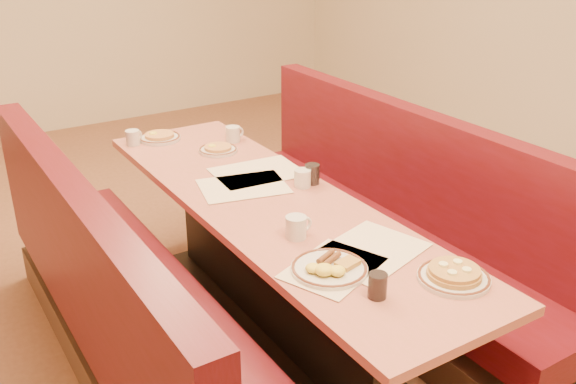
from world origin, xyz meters
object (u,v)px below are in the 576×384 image
booth_right (387,236)px  diner_table (272,270)px  coffee_mug_c (233,134)px  soda_tumbler_near (378,286)px  eggs_plate (329,268)px  coffee_mug_b (297,227)px  pancake_plate (454,275)px  booth_left (128,319)px  coffee_mug_a (303,178)px  soda_tumbler_mid (312,174)px  coffee_mug_d (133,137)px

booth_right → diner_table: bearing=180.0°
coffee_mug_c → soda_tumbler_near: soda_tumbler_near is taller
eggs_plate → coffee_mug_c: coffee_mug_c is taller
coffee_mug_c → coffee_mug_b: bearing=-114.1°
pancake_plate → coffee_mug_b: 0.66m
eggs_plate → booth_left: bearing=131.2°
booth_right → coffee_mug_b: (-0.83, -0.37, 0.44)m
booth_left → coffee_mug_b: bearing=-30.1°
diner_table → booth_left: 0.73m
pancake_plate → booth_left: bearing=134.3°
booth_left → coffee_mug_a: 1.05m
coffee_mug_a → coffee_mug_c: size_ratio=0.95×
booth_left → coffee_mug_a: size_ratio=22.18×
diner_table → soda_tumbler_mid: bearing=14.2°
booth_right → soda_tumbler_near: 1.30m
coffee_mug_c → coffee_mug_d: 0.58m
coffee_mug_d → booth_left: bearing=-137.5°
eggs_plate → coffee_mug_d: bearing=93.9°
diner_table → coffee_mug_d: (-0.27, 1.10, 0.42)m
soda_tumbler_mid → booth_right: bearing=-8.9°
diner_table → soda_tumbler_mid: soda_tumbler_mid is taller
coffee_mug_a → coffee_mug_d: 1.15m
eggs_plate → coffee_mug_a: coffee_mug_a is taller
soda_tumbler_mid → eggs_plate: bearing=-120.0°
booth_right → booth_left: bearing=180.0°
coffee_mug_a → coffee_mug_b: size_ratio=0.90×
booth_left → soda_tumbler_mid: bearing=4.0°
booth_left → eggs_plate: bearing=-48.8°
coffee_mug_d → diner_table: bearing=-101.0°
coffee_mug_d → coffee_mug_c: bearing=-51.3°
booth_left → soda_tumbler_near: (0.63, -0.90, 0.43)m
coffee_mug_a → coffee_mug_c: bearing=66.2°
eggs_plate → coffee_mug_d: 1.77m
pancake_plate → coffee_mug_b: (-0.30, 0.59, 0.03)m
eggs_plate → coffee_mug_b: bearing=80.6°
eggs_plate → pancake_plate: bearing=-39.5°
pancake_plate → soda_tumbler_near: bearing=168.3°
booth_left → pancake_plate: size_ratio=9.37×
coffee_mug_a → diner_table: bearing=174.7°
booth_left → coffee_mug_c: (0.98, 0.84, 0.44)m
eggs_plate → coffee_mug_c: bearing=75.3°
diner_table → booth_left: booth_left is taller
booth_left → coffee_mug_b: (0.63, -0.37, 0.44)m
coffee_mug_c → booth_left: bearing=-147.5°
diner_table → soda_tumbler_mid: size_ratio=24.83×
coffee_mug_c → coffee_mug_d: bearing=145.2°
diner_table → booth_right: bearing=0.0°
eggs_plate → coffee_mug_b: (0.05, 0.30, 0.03)m
pancake_plate → coffee_mug_c: coffee_mug_c is taller
diner_table → coffee_mug_a: (0.22, 0.07, 0.42)m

